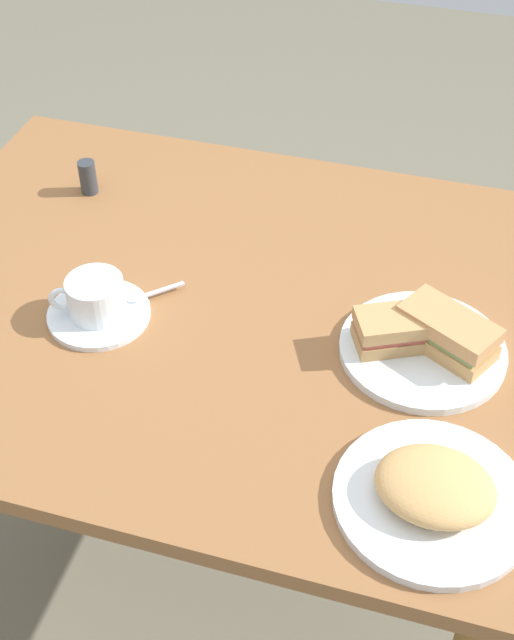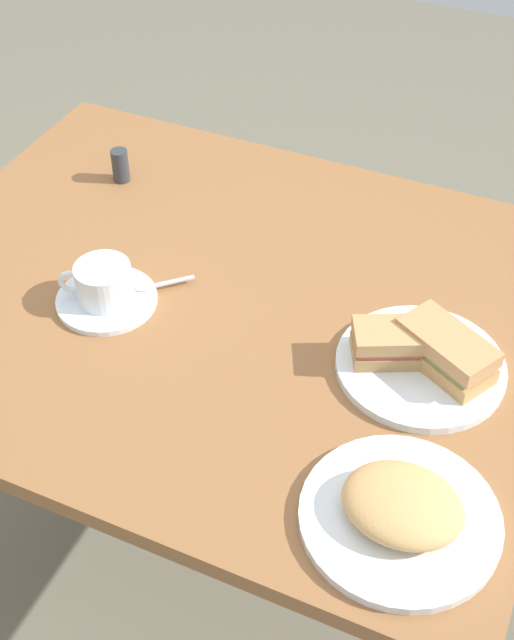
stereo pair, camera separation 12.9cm
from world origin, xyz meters
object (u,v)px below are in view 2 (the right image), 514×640
at_px(coffee_cup, 103,282).
at_px(salt_shaker, 120,166).
at_px(side_plate, 400,518).
at_px(coffee_saucer, 107,300).
at_px(spoon, 155,285).
at_px(sandwich_front, 446,351).
at_px(sandwich_back, 391,343).
at_px(sandwich_plate, 420,366).
at_px(dining_table, 222,333).

height_order(coffee_cup, salt_shaker, coffee_cup).
height_order(side_plate, salt_shaker, salt_shaker).
xyz_separation_m(coffee_saucer, salt_shaker, (-0.16, 0.31, 0.03)).
distance_m(spoon, side_plate, 0.56).
height_order(sandwich_front, sandwich_back, sandwich_front).
bearing_deg(sandwich_front, coffee_saucer, -172.58).
relative_size(coffee_cup, spoon, 1.43).
distance_m(sandwich_plate, side_plate, 0.27).
distance_m(sandwich_front, coffee_cup, 0.54).
relative_size(sandwich_front, spoon, 2.02).
bearing_deg(dining_table, sandwich_back, -6.70).
relative_size(coffee_saucer, salt_shaker, 2.54).
bearing_deg(coffee_cup, sandwich_back, 7.05).
relative_size(coffee_cup, side_plate, 0.45).
relative_size(dining_table, sandwich_back, 8.48).
xyz_separation_m(coffee_cup, side_plate, (0.55, -0.20, -0.04)).
height_order(sandwich_front, coffee_cup, sandwich_front).
xyz_separation_m(sandwich_plate, side_plate, (0.05, -0.26, 0.00)).
bearing_deg(side_plate, dining_table, 143.15).
relative_size(sandwich_front, side_plate, 0.63).
relative_size(spoon, side_plate, 0.31).
relative_size(coffee_cup, salt_shaker, 1.79).
relative_size(dining_table, salt_shaker, 17.13).
bearing_deg(side_plate, sandwich_back, 110.58).
xyz_separation_m(spoon, side_plate, (0.49, -0.26, -0.01)).
distance_m(sandwich_plate, sandwich_back, 0.06).
bearing_deg(sandwich_back, coffee_saucer, -173.00).
relative_size(sandwich_back, coffee_cup, 1.13).
distance_m(coffee_saucer, coffee_cup, 0.04).
xyz_separation_m(sandwich_front, salt_shaker, (-0.69, 0.24, -0.01)).
bearing_deg(coffee_cup, side_plate, -20.21).
height_order(sandwich_plate, sandwich_back, sandwich_back).
relative_size(dining_table, coffee_saucer, 6.75).
bearing_deg(side_plate, sandwich_plate, 100.71).
bearing_deg(coffee_cup, dining_table, 29.66).
relative_size(coffee_saucer, coffee_cup, 1.42).
xyz_separation_m(sandwich_back, coffee_cup, (-0.45, -0.06, 0.00)).
xyz_separation_m(sandwich_plate, coffee_saucer, (-0.50, -0.06, -0.00)).
bearing_deg(coffee_saucer, sandwich_front, 7.42).
xyz_separation_m(coffee_cup, spoon, (0.06, 0.06, -0.03)).
distance_m(sandwich_back, side_plate, 0.28).
xyz_separation_m(dining_table, spoon, (-0.10, -0.04, 0.10)).
bearing_deg(spoon, coffee_cup, -136.90).
xyz_separation_m(spoon, salt_shaker, (-0.21, 0.26, 0.02)).
xyz_separation_m(sandwich_back, spoon, (-0.39, -0.00, -0.03)).
distance_m(sandwich_front, side_plate, 0.28).
height_order(spoon, side_plate, spoon).
bearing_deg(spoon, side_plate, -27.74).
bearing_deg(sandwich_plate, sandwich_front, 14.55).
distance_m(spoon, salt_shaker, 0.33).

